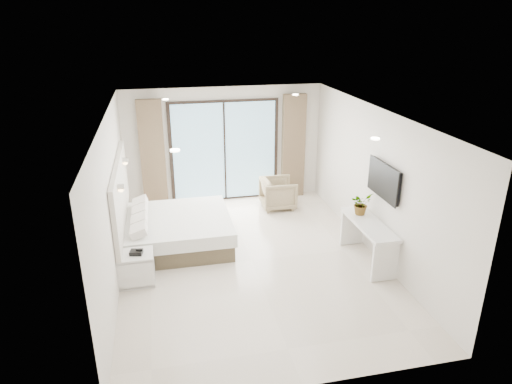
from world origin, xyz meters
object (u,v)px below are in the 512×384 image
bed (176,230)px  nightstand (136,268)px  armchair (278,192)px  console_desk (368,233)px

bed → nightstand: size_ratio=3.41×
nightstand → armchair: size_ratio=0.78×
nightstand → armchair: armchair is taller
armchair → bed: bearing=120.7°
bed → nightstand: 1.44m
bed → armchair: (2.40, 1.36, 0.08)m
nightstand → console_desk: size_ratio=0.40×
bed → console_desk: 3.62m
bed → armchair: size_ratio=2.67×
bed → nightstand: (-0.73, -1.24, -0.03)m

